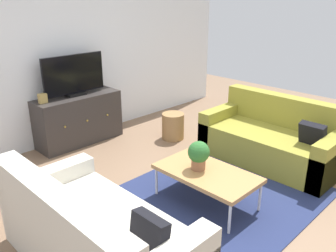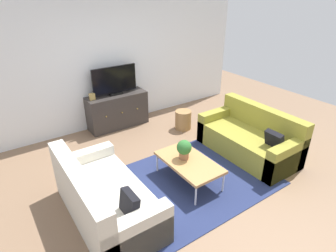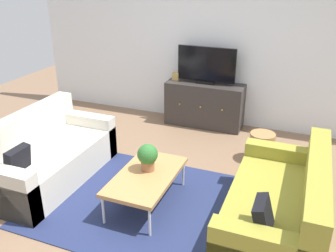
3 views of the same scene
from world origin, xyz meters
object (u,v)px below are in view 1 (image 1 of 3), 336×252
object	(u,v)px
couch_right_side	(274,140)
wicker_basket	(173,126)
couch_left_side	(91,241)
tv_console	(79,119)
potted_plant	(199,154)
coffee_table	(207,174)
flat_screen_tv	(74,76)
mantel_clock	(43,98)

from	to	relation	value
couch_right_side	wicker_basket	distance (m)	1.53
couch_left_side	tv_console	world-z (taller)	couch_left_side
couch_left_side	potted_plant	size ratio (longest dim) A/B	5.65
couch_right_side	coffee_table	size ratio (longest dim) A/B	1.65
tv_console	coffee_table	bearing A→B (deg)	-88.94
coffee_table	wicker_basket	world-z (taller)	wicker_basket
flat_screen_tv	wicker_basket	world-z (taller)	flat_screen_tv
coffee_table	mantel_clock	world-z (taller)	mantel_clock
mantel_clock	couch_right_side	bearing A→B (deg)	-49.64
potted_plant	wicker_basket	xyz separation A→B (m)	(1.06, 1.40, -0.35)
couch_right_side	tv_console	xyz separation A→B (m)	(-1.50, 2.37, 0.08)
potted_plant	mantel_clock	distance (m)	2.38
potted_plant	mantel_clock	xyz separation A→B (m)	(-0.54, 2.31, 0.24)
coffee_table	couch_right_side	bearing A→B (deg)	1.18
potted_plant	flat_screen_tv	bearing A→B (deg)	90.54
mantel_clock	couch_left_side	bearing A→B (deg)	-109.79
couch_right_side	flat_screen_tv	xyz separation A→B (m)	(-1.50, 2.39, 0.74)
couch_right_side	coffee_table	distance (m)	1.46
potted_plant	wicker_basket	distance (m)	1.79
couch_left_side	potted_plant	world-z (taller)	couch_left_side
couch_left_side	mantel_clock	size ratio (longest dim) A/B	13.53
flat_screen_tv	wicker_basket	bearing A→B (deg)	-40.34
couch_left_side	potted_plant	distance (m)	1.42
potted_plant	mantel_clock	world-z (taller)	mantel_clock
couch_right_side	wicker_basket	bearing A→B (deg)	105.84
couch_left_side	couch_right_side	bearing A→B (deg)	0.00
couch_left_side	mantel_clock	xyz separation A→B (m)	(0.85, 2.37, 0.51)
tv_console	flat_screen_tv	size ratio (longest dim) A/B	1.34
wicker_basket	couch_right_side	bearing A→B (deg)	-74.16
potted_plant	wicker_basket	world-z (taller)	potted_plant
couch_right_side	mantel_clock	bearing A→B (deg)	130.36
mantel_clock	wicker_basket	distance (m)	1.93
tv_console	mantel_clock	size ratio (longest dim) A/B	9.77
tv_console	couch_left_side	bearing A→B (deg)	-119.97
couch_right_side	wicker_basket	world-z (taller)	couch_right_side
couch_right_side	tv_console	distance (m)	2.81
potted_plant	mantel_clock	size ratio (longest dim) A/B	2.39
potted_plant	flat_screen_tv	size ratio (longest dim) A/B	0.33
tv_console	couch_right_side	bearing A→B (deg)	-57.66
couch_left_side	wicker_basket	bearing A→B (deg)	30.95
couch_left_side	couch_right_side	size ratio (longest dim) A/B	1.00
wicker_basket	potted_plant	bearing A→B (deg)	-127.16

